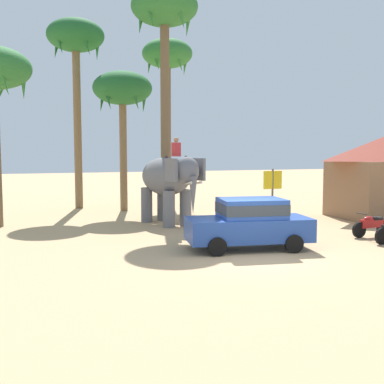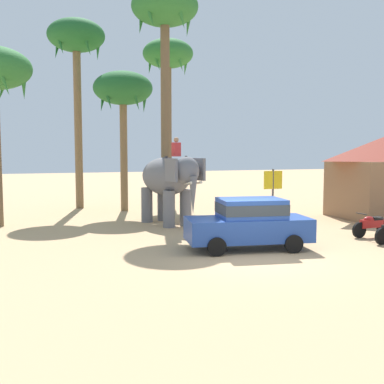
{
  "view_description": "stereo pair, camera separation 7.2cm",
  "coord_description": "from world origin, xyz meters",
  "px_view_note": "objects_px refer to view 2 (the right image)",
  "views": [
    {
      "loc": [
        -6.61,
        -12.24,
        3.26
      ],
      "look_at": [
        -0.11,
        5.36,
        1.6
      ],
      "focal_mm": 42.82,
      "sensor_mm": 36.0,
      "label": 1
    },
    {
      "loc": [
        -6.54,
        -12.27,
        3.26
      ],
      "look_at": [
        -0.11,
        5.36,
        1.6
      ],
      "focal_mm": 42.82,
      "sensor_mm": 36.0,
      "label": 2
    }
  ],
  "objects_px": {
    "roadside_hut": "(384,175)",
    "signboard_yellow": "(273,183)",
    "elephant_with_mahout": "(169,180)",
    "palm_tree_near_hut": "(76,44)",
    "palm_tree_left_of_road": "(123,92)",
    "palm_tree_leaning_seaward": "(168,60)",
    "palm_tree_behind_elephant": "(165,17)",
    "motorcycle_far_in_row": "(371,225)",
    "car_sedan_foreground": "(249,222)"
  },
  "relations": [
    {
      "from": "roadside_hut",
      "to": "signboard_yellow",
      "type": "relative_size",
      "value": 2.17
    },
    {
      "from": "elephant_with_mahout",
      "to": "palm_tree_near_hut",
      "type": "xyz_separation_m",
      "value": [
        -3.09,
        7.45,
        7.32
      ]
    },
    {
      "from": "palm_tree_left_of_road",
      "to": "palm_tree_leaning_seaward",
      "type": "relative_size",
      "value": 0.73
    },
    {
      "from": "palm_tree_behind_elephant",
      "to": "palm_tree_left_of_road",
      "type": "bearing_deg",
      "value": 112.58
    },
    {
      "from": "roadside_hut",
      "to": "elephant_with_mahout",
      "type": "bearing_deg",
      "value": 171.09
    },
    {
      "from": "motorcycle_far_in_row",
      "to": "palm_tree_near_hut",
      "type": "relative_size",
      "value": 0.17
    },
    {
      "from": "signboard_yellow",
      "to": "roadside_hut",
      "type": "bearing_deg",
      "value": -24.23
    },
    {
      "from": "car_sedan_foreground",
      "to": "palm_tree_leaning_seaward",
      "type": "xyz_separation_m",
      "value": [
        1.74,
        14.77,
        8.11
      ]
    },
    {
      "from": "car_sedan_foreground",
      "to": "palm_tree_behind_elephant",
      "type": "xyz_separation_m",
      "value": [
        -0.5,
        7.96,
        8.73
      ]
    },
    {
      "from": "car_sedan_foreground",
      "to": "roadside_hut",
      "type": "distance_m",
      "value": 10.52
    },
    {
      "from": "palm_tree_behind_elephant",
      "to": "signboard_yellow",
      "type": "bearing_deg",
      "value": -16.2
    },
    {
      "from": "palm_tree_behind_elephant",
      "to": "palm_tree_near_hut",
      "type": "relative_size",
      "value": 1.04
    },
    {
      "from": "elephant_with_mahout",
      "to": "signboard_yellow",
      "type": "relative_size",
      "value": 1.67
    },
    {
      "from": "palm_tree_left_of_road",
      "to": "signboard_yellow",
      "type": "distance_m",
      "value": 9.42
    },
    {
      "from": "roadside_hut",
      "to": "palm_tree_left_of_road",
      "type": "bearing_deg",
      "value": 148.43
    },
    {
      "from": "elephant_with_mahout",
      "to": "motorcycle_far_in_row",
      "type": "distance_m",
      "value": 8.61
    },
    {
      "from": "elephant_with_mahout",
      "to": "palm_tree_left_of_road",
      "type": "height_order",
      "value": "palm_tree_left_of_road"
    },
    {
      "from": "palm_tree_behind_elephant",
      "to": "roadside_hut",
      "type": "xyz_separation_m",
      "value": [
        10.05,
        -3.7,
        -7.53
      ]
    },
    {
      "from": "motorcycle_far_in_row",
      "to": "palm_tree_left_of_road",
      "type": "distance_m",
      "value": 14.45
    },
    {
      "from": "palm_tree_behind_elephant",
      "to": "palm_tree_left_of_road",
      "type": "relative_size",
      "value": 1.46
    },
    {
      "from": "elephant_with_mahout",
      "to": "roadside_hut",
      "type": "xyz_separation_m",
      "value": [
        10.52,
        -1.65,
        0.13
      ]
    },
    {
      "from": "palm_tree_leaning_seaward",
      "to": "roadside_hut",
      "type": "height_order",
      "value": "palm_tree_leaning_seaward"
    },
    {
      "from": "roadside_hut",
      "to": "signboard_yellow",
      "type": "distance_m",
      "value": 5.4
    },
    {
      "from": "car_sedan_foreground",
      "to": "palm_tree_left_of_road",
      "type": "relative_size",
      "value": 0.57
    },
    {
      "from": "palm_tree_behind_elephant",
      "to": "roadside_hut",
      "type": "bearing_deg",
      "value": -20.22
    },
    {
      "from": "palm_tree_near_hut",
      "to": "car_sedan_foreground",
      "type": "bearing_deg",
      "value": -73.08
    },
    {
      "from": "motorcycle_far_in_row",
      "to": "roadside_hut",
      "type": "distance_m",
      "value": 5.92
    },
    {
      "from": "car_sedan_foreground",
      "to": "palm_tree_leaning_seaward",
      "type": "height_order",
      "value": "palm_tree_leaning_seaward"
    },
    {
      "from": "elephant_with_mahout",
      "to": "signboard_yellow",
      "type": "distance_m",
      "value": 5.66
    },
    {
      "from": "palm_tree_near_hut",
      "to": "roadside_hut",
      "type": "height_order",
      "value": "palm_tree_near_hut"
    },
    {
      "from": "motorcycle_far_in_row",
      "to": "palm_tree_leaning_seaward",
      "type": "relative_size",
      "value": 0.17
    },
    {
      "from": "car_sedan_foreground",
      "to": "palm_tree_leaning_seaward",
      "type": "distance_m",
      "value": 16.94
    },
    {
      "from": "motorcycle_far_in_row",
      "to": "palm_tree_leaning_seaward",
      "type": "height_order",
      "value": "palm_tree_leaning_seaward"
    },
    {
      "from": "car_sedan_foreground",
      "to": "motorcycle_far_in_row",
      "type": "bearing_deg",
      "value": 3.77
    },
    {
      "from": "palm_tree_near_hut",
      "to": "palm_tree_leaning_seaward",
      "type": "distance_m",
      "value": 5.98
    },
    {
      "from": "palm_tree_near_hut",
      "to": "palm_tree_left_of_road",
      "type": "relative_size",
      "value": 1.41
    },
    {
      "from": "car_sedan_foreground",
      "to": "elephant_with_mahout",
      "type": "height_order",
      "value": "elephant_with_mahout"
    },
    {
      "from": "car_sedan_foreground",
      "to": "elephant_with_mahout",
      "type": "bearing_deg",
      "value": 99.39
    },
    {
      "from": "elephant_with_mahout",
      "to": "palm_tree_near_hut",
      "type": "bearing_deg",
      "value": 112.5
    },
    {
      "from": "palm_tree_leaning_seaward",
      "to": "palm_tree_left_of_road",
      "type": "bearing_deg",
      "value": -136.08
    },
    {
      "from": "palm_tree_left_of_road",
      "to": "palm_tree_leaning_seaward",
      "type": "xyz_separation_m",
      "value": [
        3.62,
        3.49,
        2.56
      ]
    },
    {
      "from": "motorcycle_far_in_row",
      "to": "signboard_yellow",
      "type": "xyz_separation_m",
      "value": [
        -0.78,
        6.11,
        1.22
      ]
    },
    {
      "from": "elephant_with_mahout",
      "to": "car_sedan_foreground",
      "type": "bearing_deg",
      "value": -80.61
    },
    {
      "from": "palm_tree_leaning_seaward",
      "to": "roadside_hut",
      "type": "bearing_deg",
      "value": -53.4
    },
    {
      "from": "elephant_with_mahout",
      "to": "signboard_yellow",
      "type": "height_order",
      "value": "elephant_with_mahout"
    },
    {
      "from": "palm_tree_near_hut",
      "to": "motorcycle_far_in_row",
      "type": "bearing_deg",
      "value": -53.91
    },
    {
      "from": "palm_tree_left_of_road",
      "to": "palm_tree_leaning_seaward",
      "type": "bearing_deg",
      "value": 43.92
    },
    {
      "from": "palm_tree_behind_elephant",
      "to": "signboard_yellow",
      "type": "relative_size",
      "value": 4.6
    },
    {
      "from": "palm_tree_behind_elephant",
      "to": "palm_tree_leaning_seaward",
      "type": "distance_m",
      "value": 7.2
    },
    {
      "from": "palm_tree_behind_elephant",
      "to": "car_sedan_foreground",
      "type": "bearing_deg",
      "value": -86.4
    }
  ]
}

